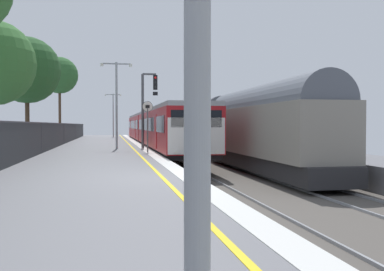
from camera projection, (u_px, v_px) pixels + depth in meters
The scene contains 9 objects.
ground at pixel (259, 195), 13.34m from camera, with size 17.40×110.00×1.21m.
commuter_train_at_platform at pixel (154, 128), 39.15m from camera, with size 2.83×39.36×3.81m.
freight_train_adjacent_track at pixel (225, 126), 30.40m from camera, with size 2.60×30.71×4.56m.
signal_gantry at pixel (147, 101), 29.30m from camera, with size 1.10×0.24×5.01m.
speed_limit_sign at pixel (148, 120), 24.40m from camera, with size 0.59×0.08×2.86m.
platform_lamp_mid at pixel (117, 98), 27.66m from camera, with size 2.00×0.20×5.51m.
platform_lamp_far at pixel (113, 112), 53.12m from camera, with size 2.00×0.20×5.34m.
background_tree_left at pixel (60, 76), 47.05m from camera, with size 3.95×3.95×8.89m.
background_tree_back at pixel (27, 72), 29.79m from camera, with size 4.55×4.55×7.57m.
Camera 1 is at (-1.85, -12.68, 1.53)m, focal length 40.77 mm.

